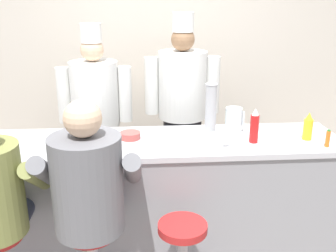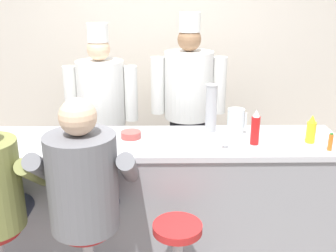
# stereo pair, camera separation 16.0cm
# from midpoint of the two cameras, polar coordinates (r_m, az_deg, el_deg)

# --- Properties ---
(wall_back) EXTENTS (10.00, 0.06, 2.70)m
(wall_back) POSITION_cam_midpoint_polar(r_m,az_deg,el_deg) (4.27, 0.23, 10.29)
(wall_back) COLOR beige
(wall_back) RESTS_ON ground_plane
(diner_counter) EXTENTS (2.65, 0.65, 0.96)m
(diner_counter) POSITION_cam_midpoint_polar(r_m,az_deg,el_deg) (3.08, 0.75, -10.38)
(diner_counter) COLOR gray
(diner_counter) RESTS_ON ground_plane
(ketchup_bottle_red) EXTENTS (0.06, 0.06, 0.25)m
(ketchup_bottle_red) POSITION_cam_midpoint_polar(r_m,az_deg,el_deg) (2.85, 14.12, -0.33)
(ketchup_bottle_red) COLOR red
(ketchup_bottle_red) RESTS_ON diner_counter
(mustard_bottle_yellow) EXTENTS (0.07, 0.07, 0.21)m
(mustard_bottle_yellow) POSITION_cam_midpoint_polar(r_m,az_deg,el_deg) (3.01, 21.49, -0.54)
(mustard_bottle_yellow) COLOR yellow
(mustard_bottle_yellow) RESTS_ON diner_counter
(hot_sauce_bottle_orange) EXTENTS (0.03, 0.03, 0.12)m
(hot_sauce_bottle_orange) POSITION_cam_midpoint_polar(r_m,az_deg,el_deg) (2.92, 23.96, -2.16)
(hot_sauce_bottle_orange) COLOR orange
(hot_sauce_bottle_orange) RESTS_ON diner_counter
(water_pitcher_clear) EXTENTS (0.15, 0.13, 0.20)m
(water_pitcher_clear) POSITION_cam_midpoint_polar(r_m,az_deg,el_deg) (3.03, 11.29, 0.63)
(water_pitcher_clear) COLOR silver
(water_pitcher_clear) RESTS_ON diner_counter
(breakfast_plate) EXTENTS (0.23, 0.23, 0.05)m
(breakfast_plate) POSITION_cam_midpoint_polar(r_m,az_deg,el_deg) (2.88, -10.72, -2.14)
(breakfast_plate) COLOR white
(breakfast_plate) RESTS_ON diner_counter
(cereal_bowl) EXTENTS (0.15, 0.15, 0.05)m
(cereal_bowl) POSITION_cam_midpoint_polar(r_m,az_deg,el_deg) (2.92, -3.85, -1.28)
(cereal_bowl) COLOR #B24C47
(cereal_bowl) RESTS_ON diner_counter
(coffee_mug_white) EXTENTS (0.14, 0.09, 0.10)m
(coffee_mug_white) POSITION_cam_midpoint_polar(r_m,az_deg,el_deg) (2.74, 8.79, -2.24)
(coffee_mug_white) COLOR white
(coffee_mug_white) RESTS_ON diner_counter
(cup_stack_steel) EXTENTS (0.09, 0.09, 0.42)m
(cup_stack_steel) POSITION_cam_midpoint_polar(r_m,az_deg,el_deg) (2.81, 7.88, 1.80)
(cup_stack_steel) COLOR #B7BABF
(cup_stack_steel) RESTS_ON diner_counter
(diner_seated_grey) EXTENTS (0.64, 0.63, 1.43)m
(diner_seated_grey) POSITION_cam_midpoint_polar(r_m,az_deg,el_deg) (2.45, -10.22, -8.42)
(diner_seated_grey) COLOR #B2B5BA
(diner_seated_grey) RESTS_ON ground_plane
(empty_stool_round) EXTENTS (0.31, 0.31, 0.61)m
(empty_stool_round) POSITION_cam_midpoint_polar(r_m,az_deg,el_deg) (2.64, 3.16, -17.76)
(empty_stool_round) COLOR #B2B5BA
(empty_stool_round) RESTS_ON ground_plane
(cook_in_whites_near) EXTENTS (0.68, 0.43, 1.73)m
(cook_in_whites_near) POSITION_cam_midpoint_polar(r_m,az_deg,el_deg) (3.71, -8.37, 2.47)
(cook_in_whites_near) COLOR #232328
(cook_in_whites_near) RESTS_ON ground_plane
(cook_in_whites_far) EXTENTS (0.71, 0.46, 1.82)m
(cook_in_whites_far) POSITION_cam_midpoint_polar(r_m,az_deg,el_deg) (3.76, 4.18, 3.60)
(cook_in_whites_far) COLOR #232328
(cook_in_whites_far) RESTS_ON ground_plane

